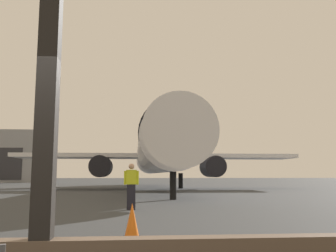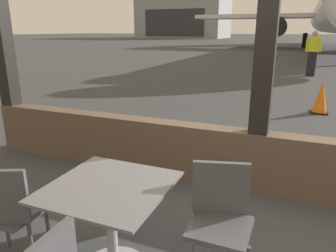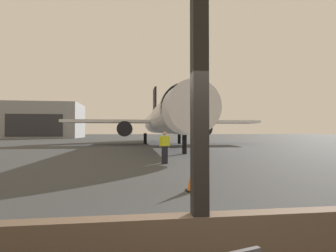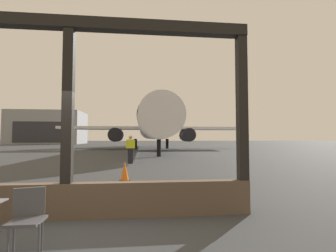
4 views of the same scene
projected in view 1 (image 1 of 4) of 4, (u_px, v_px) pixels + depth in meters
ground_plane at (127, 186)px, 42.98m from camera, size 220.00×220.00×0.00m
window_frame at (45, 166)px, 3.67m from camera, size 7.42×0.24×4.03m
airplane at (157, 153)px, 34.12m from camera, size 26.02×36.20×10.23m
ground_crew_worker at (131, 186)px, 14.02m from camera, size 0.57×0.22×1.74m
traffic_cone at (132, 221)px, 7.70m from camera, size 0.36×0.36×0.72m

